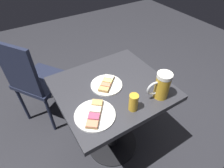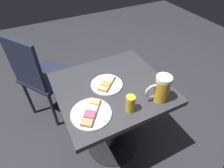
{
  "view_description": "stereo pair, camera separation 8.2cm",
  "coord_description": "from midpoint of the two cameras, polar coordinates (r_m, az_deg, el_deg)",
  "views": [
    {
      "loc": [
        -0.75,
        0.47,
        1.52
      ],
      "look_at": [
        0.0,
        0.0,
        0.72
      ],
      "focal_mm": 29.29,
      "sensor_mm": 36.0,
      "label": 1
    },
    {
      "loc": [
        -0.79,
        0.4,
        1.52
      ],
      "look_at": [
        0.0,
        0.0,
        0.72
      ],
      "focal_mm": 29.29,
      "sensor_mm": 36.0,
      "label": 2
    }
  ],
  "objects": [
    {
      "name": "beer_mug",
      "position": [
        1.1,
        13.23,
        -0.57
      ],
      "size": [
        0.09,
        0.15,
        0.18
      ],
      "color": "gold",
      "rests_on": "cafe_table"
    },
    {
      "name": "cafe_table",
      "position": [
        1.32,
        -1.78,
        -6.19
      ],
      "size": [
        0.65,
        0.71,
        0.7
      ],
      "color": "black",
      "rests_on": "ground_plane"
    },
    {
      "name": "cafe_chair",
      "position": [
        1.71,
        -24.42,
        1.32
      ],
      "size": [
        0.53,
        0.53,
        0.89
      ],
      "rotation": [
        0.0,
        0.0,
        -2.54
      ],
      "color": "#1E2338",
      "rests_on": "ground_plane"
    },
    {
      "name": "plate_far",
      "position": [
        1.04,
        -7.66,
        -9.47
      ],
      "size": [
        0.23,
        0.23,
        0.03
      ],
      "color": "white",
      "rests_on": "cafe_table"
    },
    {
      "name": "beer_glass_small",
      "position": [
        1.03,
        4.38,
        -5.85
      ],
      "size": [
        0.05,
        0.05,
        0.11
      ],
      "primitive_type": "cylinder",
      "color": "gold",
      "rests_on": "cafe_table"
    },
    {
      "name": "plate_near",
      "position": [
        1.2,
        -3.67,
        -0.18
      ],
      "size": [
        0.21,
        0.21,
        0.03
      ],
      "color": "white",
      "rests_on": "cafe_table"
    },
    {
      "name": "ground_plane",
      "position": [
        1.76,
        -1.4,
        -17.96
      ],
      "size": [
        6.0,
        6.0,
        0.0
      ],
      "primitive_type": "plane",
      "color": "#28282D"
    }
  ]
}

